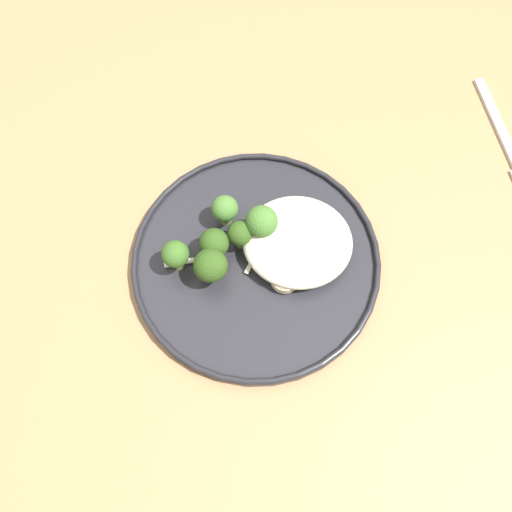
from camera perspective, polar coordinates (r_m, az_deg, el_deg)
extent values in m
plane|color=#665B51|center=(1.33, -1.68, -12.28)|extent=(6.00, 6.00, 0.00)
cube|color=#9E754C|center=(0.64, -3.43, 0.36)|extent=(1.40, 1.00, 0.04)
cylinder|color=#232328|center=(0.60, 0.00, -0.56)|extent=(0.29, 0.29, 0.01)
torus|color=black|center=(0.60, 0.00, -0.25)|extent=(0.29, 0.29, 0.01)
ellipsoid|color=beige|center=(0.59, 4.61, 1.69)|extent=(0.13, 0.12, 0.04)
cylinder|color=beige|center=(0.58, 3.21, -2.54)|extent=(0.03, 0.03, 0.01)
cylinder|color=#988766|center=(0.58, 3.24, -2.33)|extent=(0.03, 0.03, 0.00)
cylinder|color=#E5C689|center=(0.60, 5.81, 0.17)|extent=(0.03, 0.03, 0.01)
cylinder|color=#958159|center=(0.59, 5.87, 0.40)|extent=(0.03, 0.03, 0.00)
cylinder|color=#DBB77A|center=(0.60, 4.35, 1.93)|extent=(0.03, 0.03, 0.01)
cylinder|color=#8E774F|center=(0.59, 4.40, 2.24)|extent=(0.03, 0.03, 0.00)
cylinder|color=#E5C689|center=(0.60, 7.92, 1.76)|extent=(0.03, 0.03, 0.01)
cylinder|color=#958159|center=(0.60, 8.01, 2.08)|extent=(0.03, 0.03, 0.00)
cylinder|color=#7A994C|center=(0.60, 0.60, 2.70)|extent=(0.01, 0.01, 0.03)
sphere|color=#42702D|center=(0.58, 0.63, 3.85)|extent=(0.04, 0.04, 0.04)
cylinder|color=#89A356|center=(0.59, -8.60, -0.69)|extent=(0.01, 0.01, 0.02)
sphere|color=#386023|center=(0.57, -8.93, 0.21)|extent=(0.03, 0.03, 0.03)
cylinder|color=#89A356|center=(0.60, -4.53, 0.60)|extent=(0.02, 0.02, 0.02)
sphere|color=#2D4C19|center=(0.58, -4.68, 1.43)|extent=(0.03, 0.03, 0.03)
cylinder|color=#7A994C|center=(0.60, -1.76, 1.52)|extent=(0.01, 0.01, 0.02)
sphere|color=#2D4C19|center=(0.58, -1.81, 2.37)|extent=(0.03, 0.03, 0.03)
cylinder|color=#7A994C|center=(0.61, -3.27, 4.32)|extent=(0.02, 0.02, 0.02)
sphere|color=#42702D|center=(0.60, -3.38, 5.26)|extent=(0.03, 0.03, 0.03)
cylinder|color=#89A356|center=(0.58, -4.88, -1.96)|extent=(0.01, 0.01, 0.02)
sphere|color=#2D4C19|center=(0.56, -5.07, -1.05)|extent=(0.04, 0.04, 0.04)
cube|color=silver|center=(0.60, -8.01, -0.66)|extent=(0.04, 0.02, 0.00)
cube|color=silver|center=(0.60, -0.31, -0.27)|extent=(0.02, 0.04, 0.00)
cube|color=silver|center=(0.78, 25.18, 13.21)|extent=(0.05, 0.15, 0.00)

